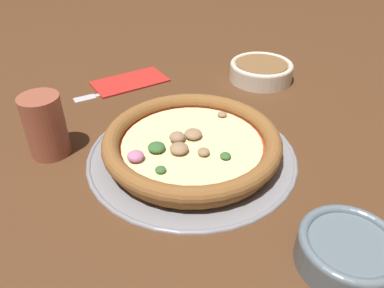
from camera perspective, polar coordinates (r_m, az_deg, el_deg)
The scene contains 8 objects.
ground_plane at distance 0.64m, azimuth 0.00°, elevation -1.68°, with size 3.00×3.00×0.00m, color #4C2D19.
pizza_tray at distance 0.64m, azimuth 0.00°, elevation -1.42°, with size 0.35×0.35×0.01m.
pizza at distance 0.62m, azimuth -0.04°, elevation 0.23°, with size 0.30×0.30×0.04m.
bowl_near at distance 0.50m, azimuth 22.70°, elevation -14.73°, with size 0.12×0.12×0.04m.
bowl_far at distance 0.90m, azimuth 10.49°, elevation 11.01°, with size 0.14×0.14×0.04m.
drinking_cup at distance 0.66m, azimuth -21.46°, elevation 2.60°, with size 0.07×0.07×0.11m.
napkin at distance 0.89m, azimuth -9.47°, elevation 9.48°, with size 0.17×0.10×0.01m.
fork at distance 0.85m, azimuth -12.55°, elevation 7.69°, with size 0.18×0.02×0.00m.
Camera 1 is at (-0.24, -0.45, 0.38)m, focal length 35.00 mm.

